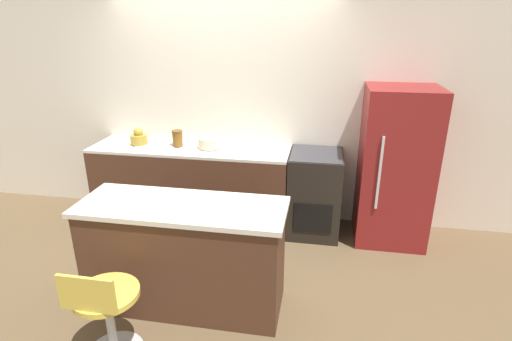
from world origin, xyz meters
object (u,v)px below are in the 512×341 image
at_px(stool_chair, 106,313).
at_px(kettle, 139,138).
at_px(oven_range, 315,193).
at_px(refrigerator, 395,167).
at_px(mixing_bowl, 210,143).

bearing_deg(stool_chair, kettle, 108.30).
xyz_separation_m(oven_range, kettle, (-2.02, 0.01, 0.54)).
height_order(oven_range, stool_chair, oven_range).
bearing_deg(kettle, stool_chair, -71.70).
bearing_deg(refrigerator, stool_chair, -135.55).
relative_size(oven_range, refrigerator, 0.56).
bearing_deg(kettle, mixing_bowl, 0.00).
distance_m(stool_chair, kettle, 2.30).
distance_m(refrigerator, stool_chair, 3.02).
bearing_deg(refrigerator, oven_range, 179.46).
height_order(oven_range, refrigerator, refrigerator).
height_order(oven_range, mixing_bowl, mixing_bowl).
distance_m(oven_range, mixing_bowl, 1.29).
bearing_deg(kettle, oven_range, -0.20).
bearing_deg(mixing_bowl, kettle, 180.00).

